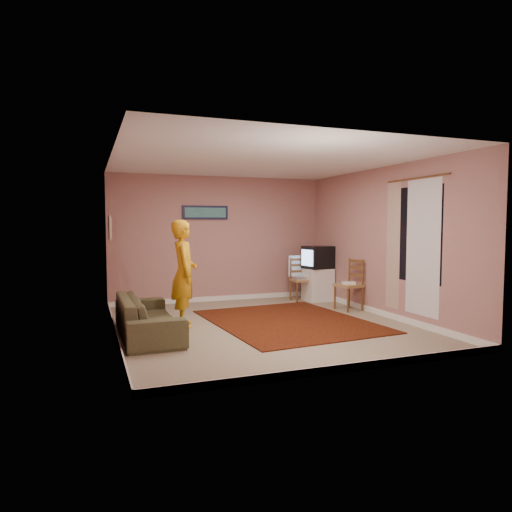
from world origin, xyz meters
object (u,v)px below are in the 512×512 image
object	(u,v)px
crt_tv	(318,257)
chair_b	(349,279)
sofa	(148,316)
chair_a	(302,275)
person	(184,273)
tv_cabinet	(318,284)

from	to	relation	value
crt_tv	chair_b	distance (m)	1.20
sofa	chair_a	bearing A→B (deg)	-61.02
crt_tv	person	world-z (taller)	person
tv_cabinet	sofa	world-z (taller)	tv_cabinet
chair_b	sofa	size ratio (longest dim) A/B	0.26
crt_tv	sofa	xyz separation A→B (m)	(-3.74, -1.86, -0.63)
chair_b	chair_a	bearing A→B (deg)	-171.53
chair_b	sofa	xyz separation A→B (m)	(-3.79, -0.71, -0.30)
crt_tv	person	distance (m)	3.43
chair_a	chair_b	xyz separation A→B (m)	(0.38, -1.22, 0.03)
person	crt_tv	bearing A→B (deg)	-57.76
crt_tv	sofa	bearing A→B (deg)	-161.80
sofa	crt_tv	bearing A→B (deg)	-64.14
chair_a	chair_b	distance (m)	1.28
tv_cabinet	chair_a	distance (m)	0.41
tv_cabinet	chair_b	xyz separation A→B (m)	(0.04, -1.15, 0.24)
chair_b	person	xyz separation A→B (m)	(-3.16, -0.26, 0.26)
tv_cabinet	chair_a	world-z (taller)	chair_a
crt_tv	person	size ratio (longest dim) A/B	0.36
sofa	person	world-z (taller)	person
sofa	tv_cabinet	bearing A→B (deg)	-64.16
chair_a	chair_b	world-z (taller)	chair_b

